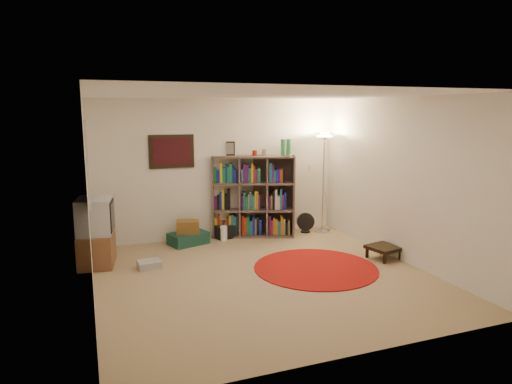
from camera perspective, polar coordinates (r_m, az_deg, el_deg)
room at (r=6.20m, az=0.44°, el=0.53°), size 4.54×4.54×2.54m
bookshelf at (r=8.39m, az=-0.47°, el=-0.67°), size 1.55×0.92×1.79m
floor_lamp at (r=8.63m, az=8.51°, el=5.20°), size 0.41×0.41×1.89m
floor_fan at (r=8.74m, az=6.21°, el=-3.84°), size 0.34×0.22×0.38m
tv_stand at (r=7.23m, az=-19.35°, el=-4.87°), size 0.59×0.77×1.02m
dvd_box at (r=7.00m, az=-13.21°, el=-8.79°), size 0.34×0.29×0.11m
suitcase at (r=8.06m, az=-8.45°, el=-5.75°), size 0.74×0.59×0.21m
wicker_basket at (r=7.98m, az=-8.52°, el=-4.34°), size 0.43×0.35×0.22m
duffel_bag at (r=8.37m, az=-3.98°, el=-4.99°), size 0.39×0.35×0.23m
paper_towel at (r=8.20m, az=-4.06°, el=-5.18°), size 0.14×0.14×0.26m
red_rug at (r=6.87m, az=7.46°, el=-9.38°), size 1.82×1.82×0.02m
side_table at (r=7.47m, az=15.69°, el=-6.77°), size 0.53×0.53×0.20m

